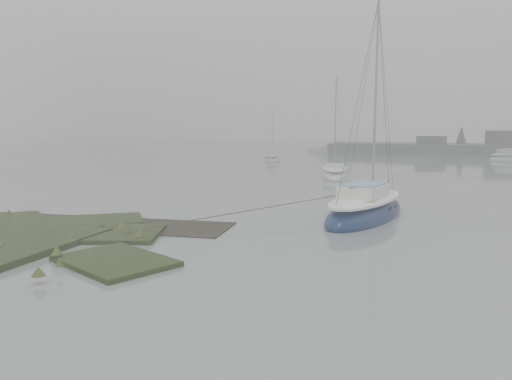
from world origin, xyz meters
name	(u,v)px	position (x,y,z in m)	size (l,w,h in m)	color
ground	(313,172)	(0.00, 30.00, 0.00)	(160.00, 160.00, 0.00)	slate
sailboat_main	(365,211)	(6.82, 9.33, 0.32)	(3.97, 7.69, 10.36)	#0D1B3D
sailboat_white	(335,174)	(2.59, 25.84, 0.26)	(3.10, 6.31, 8.53)	silver
sailboat_far_a	(272,159)	(-7.30, 41.57, 0.24)	(3.44, 5.69, 7.63)	#A5A9AE
sailboat_far_b	(509,158)	(18.36, 50.35, 0.28)	(5.74, 6.10, 8.91)	#A9AEB3
sailboat_far_c	(321,151)	(-5.58, 61.02, 0.19)	(4.43, 1.52, 6.22)	silver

